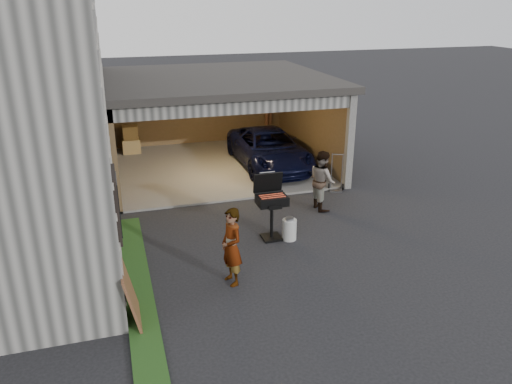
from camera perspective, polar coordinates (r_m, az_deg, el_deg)
ground at (r=10.25m, az=-0.63°, el=-8.55°), size 80.00×80.00×0.00m
groundcover_strip at (r=9.09m, az=-12.92°, el=-13.22°), size 0.50×8.00×0.06m
garage at (r=16.00m, az=-4.84°, el=9.59°), size 6.80×6.30×2.90m
minivan at (r=15.88m, az=1.52°, el=4.77°), size 1.92×4.17×1.16m
woman at (r=9.37m, az=-2.81°, el=-6.28°), size 0.49×0.63×1.53m
man at (r=12.80m, az=7.59°, el=1.35°), size 0.60×0.76×1.54m
bbq_grill at (r=11.05m, az=1.76°, el=-1.14°), size 0.67×0.58×1.48m
propane_tank at (r=11.27m, az=3.83°, el=-4.30°), size 0.33×0.33×0.48m
plywood_panel at (r=8.67m, az=-14.09°, el=-11.34°), size 0.26×0.94×1.03m
hand_truck at (r=14.28m, az=9.14°, el=0.98°), size 0.49×0.45×1.07m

